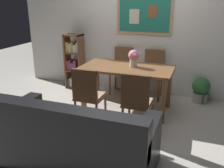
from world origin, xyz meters
The scene contains 11 objects.
ground_plane centered at (0.00, 0.00, 0.00)m, with size 12.00×12.00×0.00m, color #B7B2A8.
wall_back_with_painting centered at (0.00, 1.41, 1.30)m, with size 5.20×0.14×2.60m.
dining_table centered at (-0.01, 0.42, 0.65)m, with size 1.51×0.81×0.76m.
dining_chair_far_left centered at (-0.34, 1.19, 0.54)m, with size 0.40×0.41×0.91m.
dining_chair_far_right centered at (0.29, 1.16, 0.54)m, with size 0.40×0.41×0.91m.
dining_chair_near_right centered at (0.37, -0.35, 0.54)m, with size 0.40×0.41×0.91m.
dining_chair_near_left centered at (-0.36, -0.36, 0.54)m, with size 0.40×0.41×0.91m.
leather_couch centered at (-0.12, -1.26, 0.31)m, with size 1.80×0.84×0.84m.
bookshelf centered at (-1.37, 1.11, 0.57)m, with size 0.36×0.28×1.15m.
potted_ivy centered at (1.19, 1.19, 0.24)m, with size 0.32×0.32×0.52m.
flower_vase centered at (0.09, 0.46, 0.92)m, with size 0.18×0.19×0.28m.
Camera 1 is at (1.12, -3.40, 1.83)m, focal length 39.80 mm.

